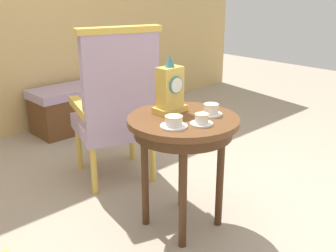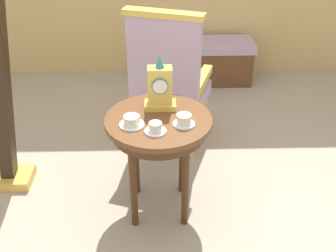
# 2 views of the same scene
# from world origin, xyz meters

# --- Properties ---
(ground_plane) EXTENTS (10.00, 10.00, 0.00)m
(ground_plane) POSITION_xyz_m (0.00, 0.00, 0.00)
(ground_plane) COLOR tan
(side_table) EXTENTS (0.63, 0.63, 0.69)m
(side_table) POSITION_xyz_m (-0.09, 0.01, 0.60)
(side_table) COLOR brown
(side_table) RESTS_ON ground
(teacup_left) EXTENTS (0.15, 0.15, 0.06)m
(teacup_left) POSITION_xyz_m (-0.25, -0.07, 0.72)
(teacup_left) COLOR white
(teacup_left) RESTS_ON side_table
(teacup_right) EXTENTS (0.12, 0.12, 0.06)m
(teacup_right) POSITION_xyz_m (-0.11, -0.14, 0.72)
(teacup_right) COLOR white
(teacup_right) RESTS_ON side_table
(teacup_center) EXTENTS (0.13, 0.13, 0.07)m
(teacup_center) POSITION_xyz_m (0.05, -0.07, 0.72)
(teacup_center) COLOR white
(teacup_center) RESTS_ON side_table
(mantel_clock) EXTENTS (0.19, 0.11, 0.34)m
(mantel_clock) POSITION_xyz_m (-0.08, 0.13, 0.83)
(mantel_clock) COLOR gold
(mantel_clock) RESTS_ON side_table
(armchair) EXTENTS (0.68, 0.68, 1.14)m
(armchair) POSITION_xyz_m (-0.02, 0.74, 0.59)
(armchair) COLOR #B299B7
(armchair) RESTS_ON ground
(window_bench) EXTENTS (0.96, 0.40, 0.44)m
(window_bench) POSITION_xyz_m (0.41, 1.95, 0.22)
(window_bench) COLOR #B299B7
(window_bench) RESTS_ON ground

